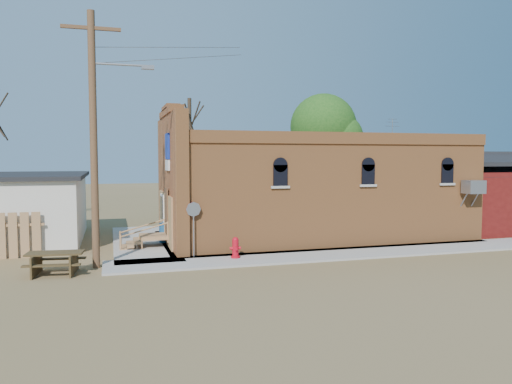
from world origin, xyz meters
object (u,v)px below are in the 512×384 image
object	(u,v)px
brick_bar	(308,190)
stop_sign	(193,215)
trash_barrel	(166,233)
fire_hydrant	(235,248)
picnic_table	(55,260)
utility_pole	(95,133)

from	to	relation	value
brick_bar	stop_sign	xyz separation A→B (m)	(-6.25, -3.69, -0.61)
brick_bar	trash_barrel	world-z (taller)	brick_bar
fire_hydrant	trash_barrel	bearing A→B (deg)	134.14
fire_hydrant	picnic_table	distance (m)	6.43
utility_pole	fire_hydrant	xyz separation A→B (m)	(5.04, -0.08, -4.30)
utility_pole	fire_hydrant	world-z (taller)	utility_pole
stop_sign	picnic_table	size ratio (longest dim) A/B	1.10
utility_pole	picnic_table	distance (m)	4.54
trash_barrel	fire_hydrant	bearing A→B (deg)	-63.17
trash_barrel	brick_bar	bearing A→B (deg)	0.24
stop_sign	picnic_table	xyz separation A→B (m)	(-4.90, -1.29, -1.23)
picnic_table	utility_pole	bearing A→B (deg)	33.18
brick_bar	utility_pole	distance (m)	10.96
brick_bar	trash_barrel	xyz separation A→B (m)	(-6.94, -0.03, -1.82)
brick_bar	stop_sign	bearing A→B (deg)	-149.40
trash_barrel	picnic_table	xyz separation A→B (m)	(-4.20, -4.95, -0.02)
stop_sign	trash_barrel	distance (m)	3.92
utility_pole	trash_barrel	xyz separation A→B (m)	(2.84, 4.27, -4.26)
fire_hydrant	utility_pole	bearing A→B (deg)	-163.58
stop_sign	brick_bar	bearing A→B (deg)	48.93
fire_hydrant	trash_barrel	world-z (taller)	trash_barrel
brick_bar	stop_sign	distance (m)	7.28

